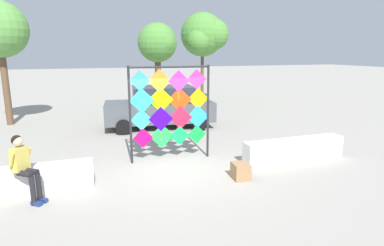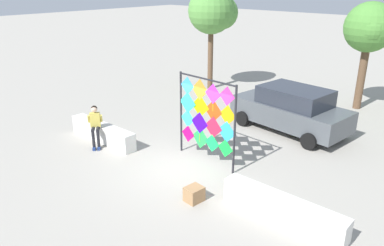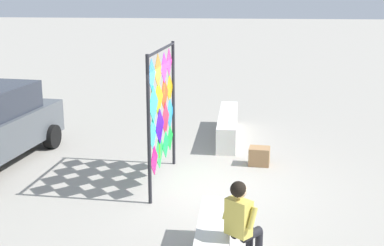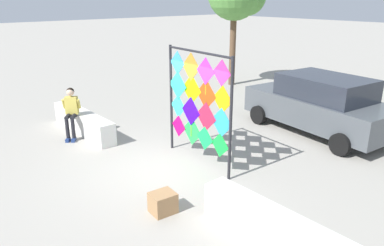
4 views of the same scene
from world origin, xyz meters
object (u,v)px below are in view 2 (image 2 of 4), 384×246
Objects in this scene: parked_car at (291,109)px; cardboard_box_large at (194,194)px; tree_broadleaf at (370,29)px; kite_display_rack at (206,115)px; seated_vendor at (95,123)px; tree_palm_like at (214,12)px.

parked_car reaches higher than cardboard_box_large.
cardboard_box_large is 11.61m from tree_broadleaf.
seated_vendor is at bearing -155.72° from kite_display_rack.
tree_broadleaf is (1.82, 8.99, 2.04)m from kite_display_rack.
tree_broadleaf reaches higher than kite_display_rack.
parked_car is at bearing 94.97° from cardboard_box_large.
kite_display_rack is 2.85m from cardboard_box_large.
kite_display_rack is 4.50m from parked_car.
kite_display_rack is at bearing 24.28° from seated_vendor.
cardboard_box_large is at bearing -92.63° from tree_broadleaf.
tree_palm_like is (-1.79, 8.98, 3.24)m from seated_vendor.
seated_vendor is at bearing 175.74° from cardboard_box_large.
parked_car is 6.51m from cardboard_box_large.
cardboard_box_large is 0.09× the size of tree_palm_like.
tree_broadleaf is at bearing 87.37° from cardboard_box_large.
seated_vendor is 12.37m from tree_broadleaf.
tree_broadleaf is (1.07, 4.61, 2.78)m from parked_car.
tree_palm_like reaches higher than parked_car.
seated_vendor is 9.72m from tree_palm_like.
seated_vendor is at bearing -126.64° from parked_car.
seated_vendor is 3.19× the size of cardboard_box_large.
tree_palm_like is (-7.38, -1.70, 0.44)m from tree_broadleaf.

